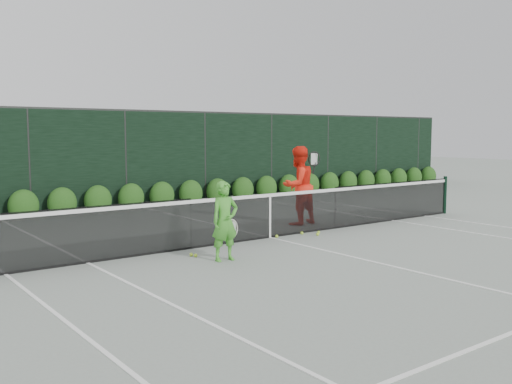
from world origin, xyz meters
TOP-DOWN VIEW (x-y plane):
  - ground at (0.00, 0.00)m, footprint 80.00×80.00m
  - tennis_net at (-0.02, 0.00)m, footprint 12.90×0.10m
  - player_woman at (-2.04, -1.27)m, footprint 0.62×0.37m
  - player_man at (1.71, 1.01)m, footprint 1.02×0.82m
  - court_lines at (0.00, 0.00)m, footprint 11.03×23.83m
  - windscreen_fence at (0.00, -2.71)m, footprint 32.00×21.07m
  - hedge_row at (-0.00, 7.15)m, footprint 31.66×0.65m
  - tennis_balls at (-0.40, -0.30)m, footprint 3.63×0.97m

SIDE VIEW (x-z plane):
  - ground at x=0.00m, z-range 0.00..0.00m
  - court_lines at x=0.00m, z-range 0.00..0.01m
  - tennis_balls at x=-0.40m, z-range 0.00..0.07m
  - hedge_row at x=0.00m, z-range -0.23..0.70m
  - tennis_net at x=-0.02m, z-range 0.00..1.07m
  - player_woman at x=-2.04m, z-range 0.00..1.44m
  - player_man at x=1.71m, z-range 0.00..1.97m
  - windscreen_fence at x=0.00m, z-range -0.02..3.04m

